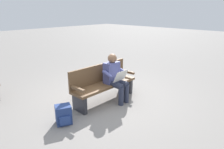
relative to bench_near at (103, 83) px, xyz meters
name	(u,v)px	position (x,y,z in m)	size (l,w,h in m)	color
ground_plane	(105,100)	(0.00, 0.07, -0.46)	(40.00, 40.00, 0.00)	gray
bench_near	(103,83)	(0.00, 0.00, 0.00)	(1.80, 0.50, 0.90)	brown
person_seated	(115,77)	(-0.19, 0.23, 0.17)	(0.57, 0.58, 1.18)	#474C84
backpack	(64,115)	(1.32, 0.24, -0.27)	(0.38, 0.37, 0.38)	navy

